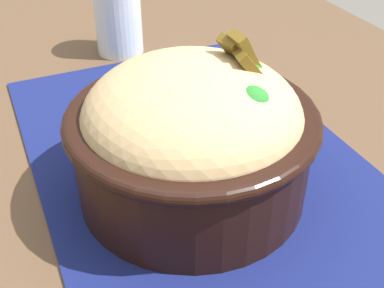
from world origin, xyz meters
TOP-DOWN VIEW (x-y plane):
  - table at (0.00, 0.00)m, footprint 1.34×0.82m
  - placemat at (-0.03, -0.01)m, footprint 0.45×0.30m
  - bowl at (-0.08, 0.01)m, footprint 0.26×0.26m
  - fork at (0.06, 0.01)m, footprint 0.04×0.13m
  - drinking_glass at (0.24, -0.02)m, footprint 0.06×0.06m

SIDE VIEW (x-z plane):
  - table at x=0.00m, z-range 0.29..1.01m
  - placemat at x=-0.03m, z-range 0.72..0.73m
  - fork at x=0.06m, z-range 0.73..0.73m
  - drinking_glass at x=0.24m, z-range 0.72..0.81m
  - bowl at x=-0.08m, z-range 0.72..0.86m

